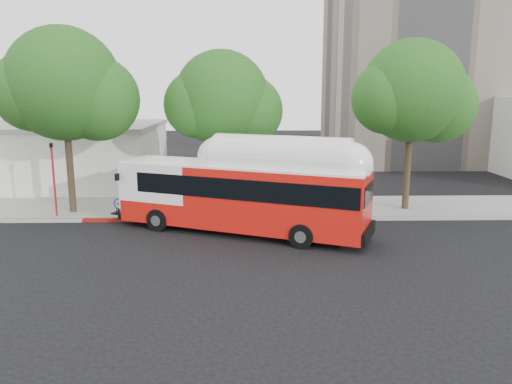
% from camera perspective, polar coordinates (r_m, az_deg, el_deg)
% --- Properties ---
extents(ground, '(120.00, 120.00, 0.00)m').
position_cam_1_polar(ground, '(21.69, -1.78, -5.98)').
color(ground, black).
rests_on(ground, ground).
extents(sidewalk, '(60.00, 5.00, 0.15)m').
position_cam_1_polar(sidewalk, '(27.94, -1.69, -1.77)').
color(sidewalk, gray).
rests_on(sidewalk, ground).
extents(curb_strip, '(60.00, 0.30, 0.15)m').
position_cam_1_polar(curb_strip, '(25.41, -1.72, -3.14)').
color(curb_strip, gray).
rests_on(curb_strip, ground).
extents(red_curb_segment, '(10.00, 0.32, 0.16)m').
position_cam_1_polar(red_curb_segment, '(25.61, -8.46, -3.14)').
color(red_curb_segment, maroon).
rests_on(red_curb_segment, ground).
extents(street_tree_left, '(6.67, 5.80, 9.74)m').
position_cam_1_polar(street_tree_left, '(27.63, -20.11, 11.05)').
color(street_tree_left, '#2D2116').
rests_on(street_tree_left, ground).
extents(street_tree_mid, '(5.75, 5.00, 8.62)m').
position_cam_1_polar(street_tree_mid, '(26.74, -3.06, 10.24)').
color(street_tree_mid, '#2D2116').
rests_on(street_tree_mid, ground).
extents(street_tree_right, '(6.21, 5.40, 9.18)m').
position_cam_1_polar(street_tree_right, '(28.09, 18.21, 10.46)').
color(street_tree_right, '#2D2116').
rests_on(street_tree_right, ground).
extents(low_commercial_bldg, '(16.20, 10.20, 4.25)m').
position_cam_1_polar(low_commercial_bldg, '(37.72, -23.48, 4.00)').
color(low_commercial_bldg, silver).
rests_on(low_commercial_bldg, ground).
extents(transit_bus, '(12.34, 6.88, 3.70)m').
position_cam_1_polar(transit_bus, '(22.90, -1.56, -0.55)').
color(transit_bus, red).
rests_on(transit_bus, ground).
extents(signal_pole, '(0.11, 0.37, 3.91)m').
position_cam_1_polar(signal_pole, '(27.45, -22.09, 1.25)').
color(signal_pole, red).
rests_on(signal_pole, ground).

